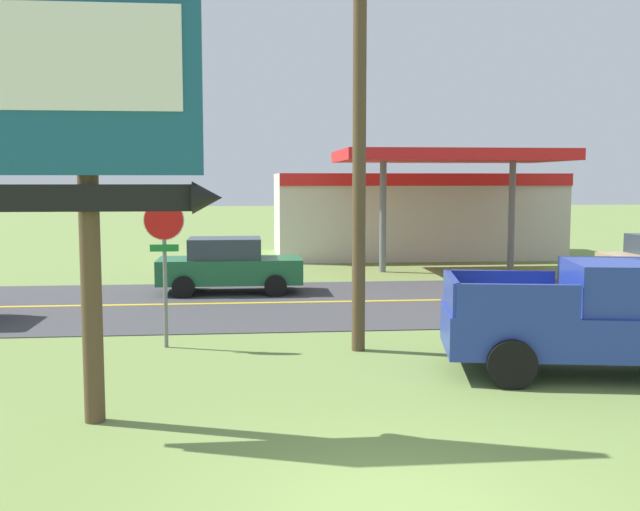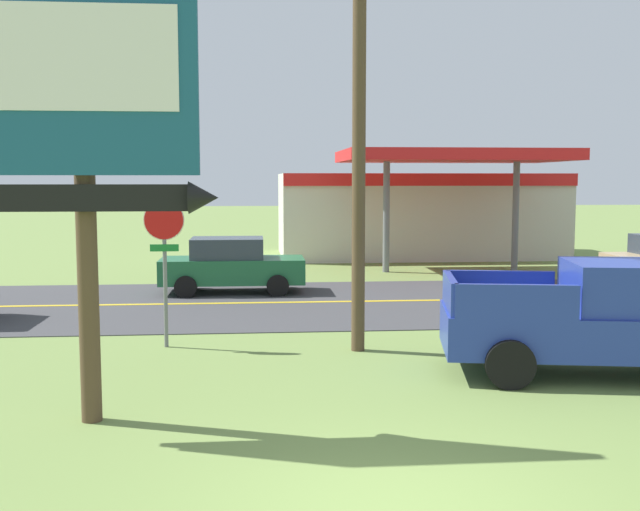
{
  "view_description": "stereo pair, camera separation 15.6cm",
  "coord_description": "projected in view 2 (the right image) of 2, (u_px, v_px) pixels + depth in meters",
  "views": [
    {
      "loc": [
        -1.49,
        -7.24,
        3.34
      ],
      "look_at": [
        0.0,
        8.0,
        1.8
      ],
      "focal_mm": 42.34,
      "sensor_mm": 36.0,
      "label": 1
    },
    {
      "loc": [
        -1.34,
        -7.26,
        3.34
      ],
      "look_at": [
        0.0,
        8.0,
        1.8
      ],
      "focal_mm": 42.34,
      "sensor_mm": 36.0,
      "label": 2
    }
  ],
  "objects": [
    {
      "name": "ground_plane",
      "position": [
        389.0,
        510.0,
        7.64
      ],
      "size": [
        180.0,
        180.0,
        0.0
      ],
      "primitive_type": "plane",
      "color": "olive"
    },
    {
      "name": "gas_station",
      "position": [
        418.0,
        212.0,
        33.02
      ],
      "size": [
        12.0,
        11.5,
        4.4
      ],
      "color": "beige",
      "rests_on": "ground"
    },
    {
      "name": "car_green_mid_lane",
      "position": [
        231.0,
        265.0,
        22.25
      ],
      "size": [
        4.2,
        2.0,
        1.64
      ],
      "color": "#1E6038",
      "rests_on": "ground"
    },
    {
      "name": "road_asphalt",
      "position": [
        304.0,
        303.0,
        20.53
      ],
      "size": [
        140.0,
        8.0,
        0.02
      ],
      "primitive_type": "cube",
      "color": "#3D3D3F",
      "rests_on": "ground"
    },
    {
      "name": "stop_sign",
      "position": [
        164.0,
        246.0,
        14.91
      ],
      "size": [
        0.8,
        0.08,
        2.95
      ],
      "color": "slate",
      "rests_on": "ground"
    },
    {
      "name": "utility_pole",
      "position": [
        359.0,
        77.0,
        14.29
      ],
      "size": [
        2.14,
        0.26,
        9.89
      ],
      "color": "brown",
      "rests_on": "ground"
    },
    {
      "name": "pickup_blue_parked_on_lawn",
      "position": [
        602.0,
        320.0,
        12.84
      ],
      "size": [
        5.46,
        2.92,
        1.96
      ],
      "color": "#233893",
      "rests_on": "ground"
    },
    {
      "name": "road_centre_line",
      "position": [
        304.0,
        302.0,
        20.53
      ],
      "size": [
        126.0,
        0.2,
        0.01
      ],
      "primitive_type": "cube",
      "color": "gold",
      "rests_on": "road_asphalt"
    },
    {
      "name": "motel_sign",
      "position": [
        85.0,
        121.0,
        9.95
      ],
      "size": [
        3.35,
        0.54,
        6.15
      ],
      "color": "brown",
      "rests_on": "ground"
    }
  ]
}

